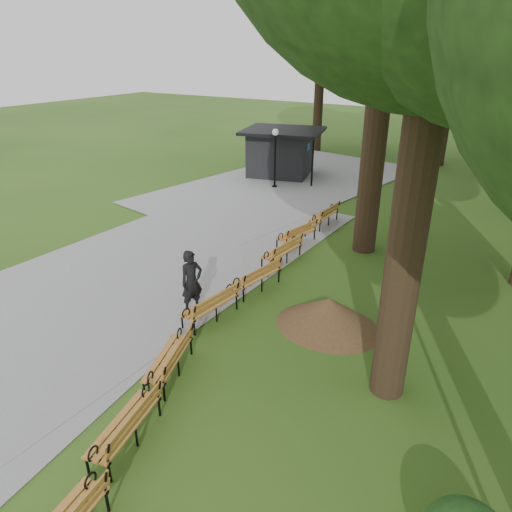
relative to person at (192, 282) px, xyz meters
The scene contains 13 objects.
ground 1.66m from the person, 55.04° to the right, with size 100.00×100.00×0.00m, color #2D5217.
path 3.80m from the person, 149.91° to the left, with size 12.00×38.00×0.06m, color gray.
person is the anchor object (origin of this frame).
kiosk 15.18m from the person, 109.98° to the left, with size 4.16×3.62×2.60m, color black, non-canonical shape.
lamp_post 12.69m from the person, 109.33° to the left, with size 0.32×0.32×2.98m.
dirt_mound 3.72m from the person, 19.33° to the left, with size 2.34×2.34×0.84m, color #47301C.
bench_1 4.78m from the person, 66.27° to the right, with size 1.90×0.64×0.88m, color #B16B28, non-canonical shape.
bench_2 2.79m from the person, 62.49° to the right, with size 1.90×0.64×0.88m, color #B16B28, non-canonical shape.
bench_3 0.80m from the person, ahead, with size 1.90×0.64×0.88m, color #B16B28, non-canonical shape.
bench_4 2.20m from the person, 67.80° to the left, with size 1.90×0.64×0.88m, color #B16B28, non-canonical shape.
bench_5 4.12m from the person, 82.39° to the left, with size 1.90×0.64×0.88m, color #B16B28, non-canonical shape.
bench_6 5.71m from the person, 87.39° to the left, with size 1.90×0.64×0.88m, color #B16B28, non-canonical shape.
bench_7 8.14m from the person, 88.09° to the left, with size 1.90×0.64×0.88m, color #B16B28, non-canonical shape.
Camera 1 is at (6.54, -7.47, 6.71)m, focal length 32.83 mm.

